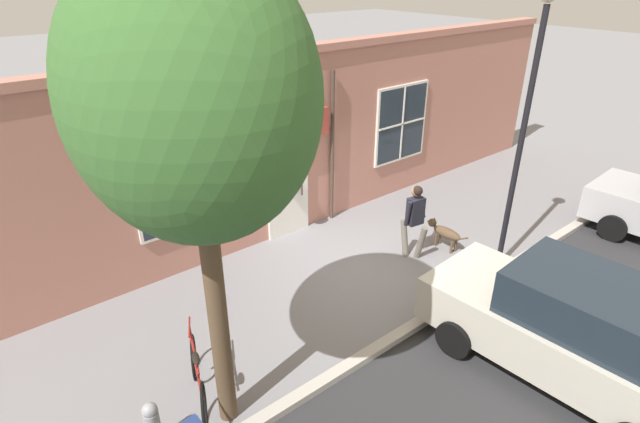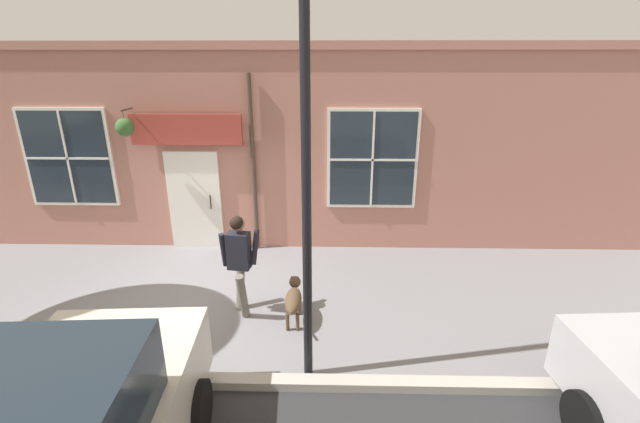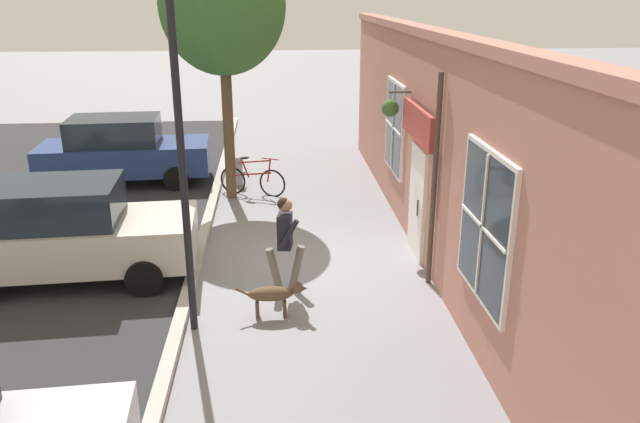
{
  "view_description": "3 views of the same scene",
  "coord_description": "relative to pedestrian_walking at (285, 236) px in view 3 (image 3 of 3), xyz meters",
  "views": [
    {
      "loc": [
        6.27,
        -6.44,
        5.73
      ],
      "look_at": [
        -0.22,
        -1.14,
        1.52
      ],
      "focal_mm": 28.0,
      "sensor_mm": 36.0,
      "label": 1
    },
    {
      "loc": [
        6.28,
        2.32,
        3.88
      ],
      "look_at": [
        -1.06,
        2.15,
        1.23
      ],
      "focal_mm": 24.0,
      "sensor_mm": 36.0,
      "label": 2
    },
    {
      "loc": [
        0.5,
        10.46,
        4.79
      ],
      "look_at": [
        -0.3,
        -0.18,
        1.02
      ],
      "focal_mm": 35.0,
      "sensor_mm": 36.0,
      "label": 3
    }
  ],
  "objects": [
    {
      "name": "ground_plane",
      "position": [
        -0.36,
        -0.94,
        -1.0
      ],
      "size": [
        90.0,
        90.0,
        0.0
      ],
      "primitive_type": "plane",
      "color": "gray"
    },
    {
      "name": "dog_on_leash",
      "position": [
        0.19,
        0.84,
        -0.61
      ],
      "size": [
        1.11,
        0.26,
        0.6
      ],
      "color": "brown",
      "rests_on": "ground_plane"
    },
    {
      "name": "storefront_facade",
      "position": [
        -2.7,
        -0.95,
        1.11
      ],
      "size": [
        0.95,
        18.0,
        4.18
      ],
      "color": "#B27566",
      "rests_on": "ground_plane"
    },
    {
      "name": "fire_hydrant",
      "position": [
        1.08,
        -6.21,
        -0.6
      ],
      "size": [
        0.34,
        0.2,
        0.77
      ],
      "color": "#99999E",
      "rests_on": "ground_plane"
    },
    {
      "name": "pedestrian_walking",
      "position": [
        0.0,
        0.0,
        0.0
      ],
      "size": [
        0.68,
        0.6,
        1.67
      ],
      "color": "#6B665B",
      "rests_on": "ground_plane"
    },
    {
      "name": "parked_car_nearest_curb",
      "position": [
        4.1,
        -6.65,
        -0.12
      ],
      "size": [
        4.4,
        2.14,
        1.75
      ],
      "color": "navy",
      "rests_on": "ground_plane"
    },
    {
      "name": "street_lamp",
      "position": [
        1.41,
        1.13,
        2.5
      ],
      "size": [
        0.32,
        0.32,
        5.44
      ],
      "color": "black",
      "rests_on": "ground_plane"
    },
    {
      "name": "street_tree_by_curb",
      "position": [
        1.28,
        -5.22,
        3.39
      ],
      "size": [
        2.83,
        2.55,
        6.07
      ],
      "color": "brown",
      "rests_on": "ground_plane"
    },
    {
      "name": "parked_car_mid_block",
      "position": [
        3.79,
        -0.81,
        -0.12
      ],
      "size": [
        4.4,
        2.14,
        1.75
      ],
      "color": "beige",
      "rests_on": "ground_plane"
    },
    {
      "name": "leaning_bicycle",
      "position": [
        0.7,
        -5.38,
        -0.62
      ],
      "size": [
        1.63,
        0.69,
        1.0
      ],
      "color": "black",
      "rests_on": "ground_plane"
    }
  ]
}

